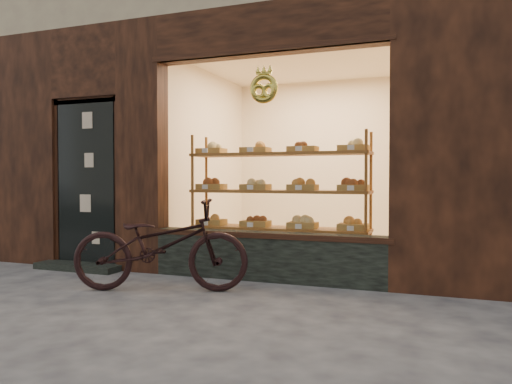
% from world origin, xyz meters
% --- Properties ---
extents(ground, '(90.00, 90.00, 0.00)m').
position_xyz_m(ground, '(0.00, 0.00, 0.00)').
color(ground, '#35363D').
extents(display_shelf, '(2.20, 0.45, 1.70)m').
position_xyz_m(display_shelf, '(0.45, 2.55, 0.86)').
color(display_shelf, brown).
rests_on(display_shelf, ground).
extents(bicycle, '(1.91, 1.18, 0.95)m').
position_xyz_m(bicycle, '(-0.40, 1.25, 0.47)').
color(bicycle, black).
rests_on(bicycle, ground).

